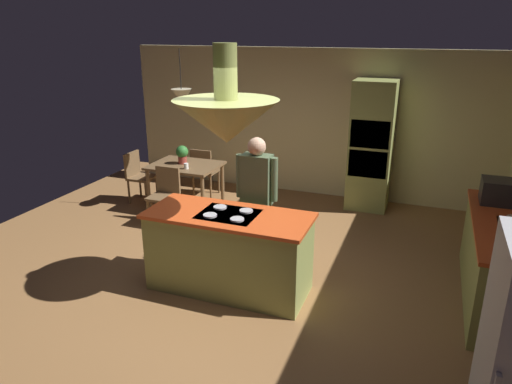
{
  "coord_description": "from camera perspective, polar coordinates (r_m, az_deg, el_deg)",
  "views": [
    {
      "loc": [
        1.99,
        -4.6,
        2.88
      ],
      "look_at": [
        0.1,
        0.4,
        1.0
      ],
      "focal_mm": 33.13,
      "sensor_mm": 36.0,
      "label": 1
    }
  ],
  "objects": [
    {
      "name": "ground",
      "position": [
        5.78,
        -2.37,
        -10.53
      ],
      "size": [
        8.16,
        8.16,
        0.0
      ],
      "primitive_type": "plane",
      "color": "olive"
    },
    {
      "name": "oven_tower",
      "position": [
        7.91,
        13.73,
        5.43
      ],
      "size": [
        0.66,
        0.62,
        2.1
      ],
      "color": "#8C934C",
      "rests_on": "ground"
    },
    {
      "name": "chair_at_corner",
      "position": [
        8.32,
        -14.08,
        2.17
      ],
      "size": [
        0.4,
        0.4,
        0.87
      ],
      "rotation": [
        0.0,
        0.0,
        1.57
      ],
      "color": "brown",
      "rests_on": "ground"
    },
    {
      "name": "person_at_island",
      "position": [
        5.75,
        0.09,
        -0.27
      ],
      "size": [
        0.53,
        0.22,
        1.65
      ],
      "color": "tan",
      "rests_on": "ground"
    },
    {
      "name": "wall_back",
      "position": [
        8.45,
        6.76,
        8.28
      ],
      "size": [
        6.8,
        0.1,
        2.55
      ],
      "primitive_type": "cube",
      "color": "beige",
      "rests_on": "ground"
    },
    {
      "name": "chair_by_back_wall",
      "position": [
        8.39,
        -6.34,
        2.79
      ],
      "size": [
        0.4,
        0.4,
        0.87
      ],
      "rotation": [
        0.0,
        0.0,
        3.14
      ],
      "color": "brown",
      "rests_on": "ground"
    },
    {
      "name": "dining_table",
      "position": [
        7.8,
        -8.52,
        2.59
      ],
      "size": [
        1.1,
        0.86,
        0.76
      ],
      "color": "brown",
      "rests_on": "ground"
    },
    {
      "name": "pendant_light_over_table",
      "position": [
        7.54,
        -8.98,
        11.38
      ],
      "size": [
        0.32,
        0.32,
        0.82
      ],
      "color": "beige"
    },
    {
      "name": "microwave_on_counter",
      "position": [
        6.16,
        27.61,
        0.01
      ],
      "size": [
        0.46,
        0.36,
        0.28
      ],
      "primitive_type": "cube",
      "color": "#232326",
      "rests_on": "counter_run_right"
    },
    {
      "name": "cup_on_table",
      "position": [
        7.51,
        -8.43,
        3.12
      ],
      "size": [
        0.07,
        0.07,
        0.09
      ],
      "primitive_type": "cylinder",
      "color": "white",
      "rests_on": "dining_table"
    },
    {
      "name": "range_hood",
      "position": [
        4.91,
        -3.61,
        8.8
      ],
      "size": [
        1.1,
        1.1,
        1.0
      ],
      "color": "#8C934C"
    },
    {
      "name": "canister_sugar",
      "position": [
        5.27,
        28.56,
        -3.68
      ],
      "size": [
        0.14,
        0.14,
        0.2
      ],
      "primitive_type": "cylinder",
      "color": "#E0B78C",
      "rests_on": "counter_run_right"
    },
    {
      "name": "counter_run_right",
      "position": [
        5.79,
        27.33,
        -7.49
      ],
      "size": [
        0.73,
        2.13,
        0.93
      ],
      "color": "#8C934C",
      "rests_on": "ground"
    },
    {
      "name": "potted_plant_on_table",
      "position": [
        7.79,
        -8.91,
        4.61
      ],
      "size": [
        0.2,
        0.2,
        0.3
      ],
      "color": "#99382D",
      "rests_on": "dining_table"
    },
    {
      "name": "kitchen_island",
      "position": [
        5.4,
        -3.27,
        -7.19
      ],
      "size": [
        1.85,
        0.79,
        0.95
      ],
      "color": "#8C934C",
      "rests_on": "ground"
    },
    {
      "name": "chair_facing_island",
      "position": [
        7.31,
        -10.9,
        0.04
      ],
      "size": [
        0.4,
        0.4,
        0.87
      ],
      "color": "brown",
      "rests_on": "ground"
    }
  ]
}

